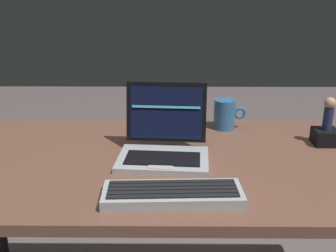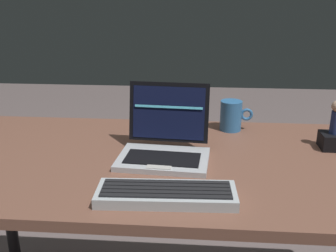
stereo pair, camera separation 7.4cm
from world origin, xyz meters
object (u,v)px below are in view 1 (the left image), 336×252
object	(u,v)px
external_keyboard	(173,194)
laptop_front	(164,144)
coffee_mug	(225,114)
figurine	(329,112)
figurine_stand	(325,137)

from	to	relation	value
external_keyboard	laptop_front	bearing A→B (deg)	95.69
coffee_mug	figurine	bearing A→B (deg)	-26.02
figurine_stand	figurine	xyz separation A→B (m)	(-0.00, 0.00, 0.08)
laptop_front	coffee_mug	bearing A→B (deg)	50.95
laptop_front	coffee_mug	xyz separation A→B (m)	(0.21, 0.26, 0.01)
figurine_stand	external_keyboard	bearing A→B (deg)	-143.92
coffee_mug	external_keyboard	bearing A→B (deg)	-110.24
figurine	figurine_stand	bearing A→B (deg)	0.00
figurine_stand	figurine	distance (m)	0.08
external_keyboard	figurine_stand	distance (m)	0.60
coffee_mug	laptop_front	bearing A→B (deg)	-129.05
figurine	coffee_mug	size ratio (longest dim) A/B	0.93
laptop_front	external_keyboard	world-z (taller)	laptop_front
laptop_front	figurine_stand	bearing A→B (deg)	12.23
figurine_stand	coffee_mug	distance (m)	0.34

